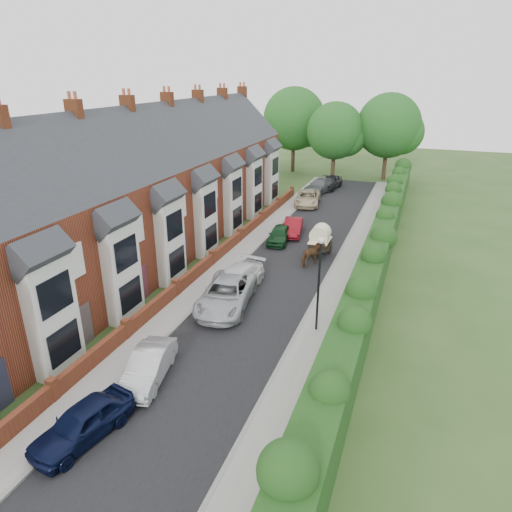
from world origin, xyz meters
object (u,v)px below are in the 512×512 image
at_px(car_green, 279,234).
at_px(car_white, 236,279).
at_px(car_red, 293,227).
at_px(car_navy, 83,423).
at_px(car_grey, 320,186).
at_px(car_silver_b, 226,294).
at_px(horse, 313,255).
at_px(car_beige, 307,198).
at_px(car_silver_a, 148,366).
at_px(car_black, 330,182).
at_px(lamppost, 319,273).
at_px(horse_cart, 320,238).

bearing_deg(car_green, car_white, -94.59).
height_order(car_green, car_red, car_red).
xyz_separation_m(car_navy, car_grey, (-0.11, 39.20, 0.05)).
relative_size(car_silver_b, car_green, 1.50).
distance_m(car_white, car_red, 11.21).
relative_size(car_green, horse, 1.94).
bearing_deg(car_green, car_red, 72.44).
bearing_deg(car_beige, car_navy, -98.54).
distance_m(car_silver_a, car_green, 18.45).
bearing_deg(car_black, car_silver_a, -83.29).
height_order(car_navy, car_silver_b, car_silver_b).
bearing_deg(car_silver_b, car_red, 80.63).
bearing_deg(car_silver_a, lamppost, 35.00).
height_order(car_silver_b, horse_cart, horse_cart).
distance_m(car_navy, car_red, 24.42).
bearing_deg(car_silver_a, horse, 63.65).
distance_m(car_navy, car_beige, 33.60).
bearing_deg(car_green, car_silver_b, -93.04).
bearing_deg(car_navy, car_grey, 102.38).
relative_size(lamppost, car_white, 1.04).
relative_size(lamppost, horse_cart, 1.61).
relative_size(car_beige, car_black, 1.11).
relative_size(car_white, car_grey, 0.98).
xyz_separation_m(car_silver_b, horse_cart, (3.22, 9.61, 0.53)).
bearing_deg(car_green, car_grey, 87.25).
bearing_deg(car_silver_b, car_beige, 83.73).
xyz_separation_m(car_navy, car_silver_a, (0.34, 3.79, -0.02)).
distance_m(lamppost, car_silver_b, 6.05).
height_order(car_white, car_green, car_white).
height_order(car_beige, car_black, car_black).
bearing_deg(car_white, horse, 64.14).
relative_size(car_green, car_black, 0.84).
bearing_deg(car_silver_a, car_red, 75.96).
bearing_deg(car_red, car_grey, 83.90).
height_order(lamppost, horse_cart, lamppost).
relative_size(car_white, car_red, 1.24).
height_order(lamppost, horse, lamppost).
relative_size(car_silver_a, car_green, 1.06).
bearing_deg(horse_cart, car_white, -115.29).
bearing_deg(car_green, car_black, 84.81).
distance_m(lamppost, car_white, 6.98).
bearing_deg(car_grey, car_navy, -74.89).
relative_size(car_white, car_green, 1.31).
relative_size(car_navy, horse, 2.05).
relative_size(car_silver_b, horse_cart, 1.77).
distance_m(lamppost, car_red, 15.38).
bearing_deg(car_silver_a, car_grey, 78.47).
bearing_deg(car_navy, car_silver_a, 97.12).
distance_m(car_navy, car_black, 41.20).
xyz_separation_m(car_navy, car_green, (0.49, 22.24, -0.04)).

